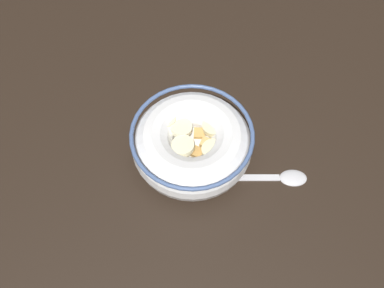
% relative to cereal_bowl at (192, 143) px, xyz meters
% --- Properties ---
extents(ground_plane, '(0.95, 0.95, 0.02)m').
position_rel_cereal_bowl_xyz_m(ground_plane, '(0.00, -0.00, -0.04)').
color(ground_plane, black).
extents(cereal_bowl, '(0.17, 0.17, 0.06)m').
position_rel_cereal_bowl_xyz_m(cereal_bowl, '(0.00, 0.00, 0.00)').
color(cereal_bowl, white).
rests_on(cereal_bowl, ground_plane).
extents(spoon, '(0.08, 0.15, 0.01)m').
position_rel_cereal_bowl_xyz_m(spoon, '(0.08, 0.09, -0.03)').
color(spoon, silver).
rests_on(spoon, ground_plane).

